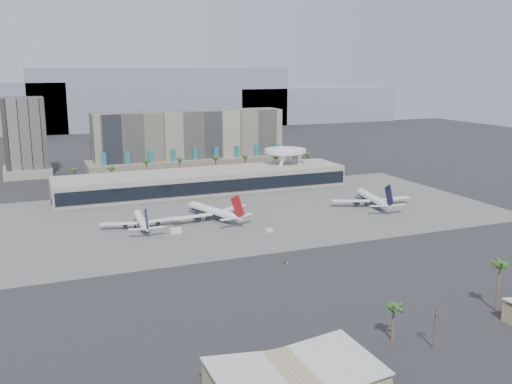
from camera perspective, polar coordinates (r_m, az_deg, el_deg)
name	(u,v)px	position (r m, az deg, el deg)	size (l,w,h in m)	color
ground	(284,244)	(236.51, 2.79, -5.17)	(900.00, 900.00, 0.00)	#232326
apron_pad	(237,213)	(285.30, -1.89, -2.08)	(260.00, 130.00, 0.06)	#5B5B59
mountain_ridge	(135,103)	(686.54, -12.00, 8.69)	(680.00, 60.00, 70.00)	gray
hotel	(190,148)	(396.75, -6.60, 4.43)	(140.00, 30.00, 42.00)	tan
office_tower	(25,142)	(406.89, -22.06, 4.67)	(30.00, 30.00, 52.00)	black
terminal	(204,180)	(334.55, -5.18, 1.18)	(170.00, 32.50, 14.50)	#B4AD9E
saucer_structure	(285,153)	(357.78, 2.94, 3.89)	(26.00, 26.00, 21.89)	white
palm_row	(198,163)	(368.94, -5.78, 2.85)	(157.80, 2.80, 13.10)	brown
hangar_left	(295,383)	(132.90, 3.88, -18.50)	(36.65, 22.60, 7.55)	#968664
utility_pole	(435,323)	(156.90, 17.49, -12.38)	(3.20, 0.85, 12.00)	#4C3826
airliner_left	(142,221)	(262.88, -11.37, -2.85)	(36.89, 38.03, 13.12)	white
airliner_centre	(213,211)	(272.83, -4.32, -1.95)	(41.20, 42.59, 15.29)	white
airliner_right	(373,199)	(303.76, 11.60, -0.67)	(43.19, 44.82, 15.58)	white
service_vehicle_a	(176,231)	(252.30, -8.01, -3.87)	(4.85, 2.37, 2.37)	silver
service_vehicle_b	(269,230)	(252.16, 1.31, -3.85)	(3.09, 1.77, 1.59)	silver
taxiway_sign	(287,263)	(213.07, 3.14, -7.06)	(2.01, 0.79, 0.91)	black
near_palm_a	(394,312)	(158.08, 13.59, -11.57)	(6.00, 6.00, 10.90)	brown
near_palm_b	(500,270)	(183.88, 23.19, -7.17)	(6.00, 6.00, 15.88)	brown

